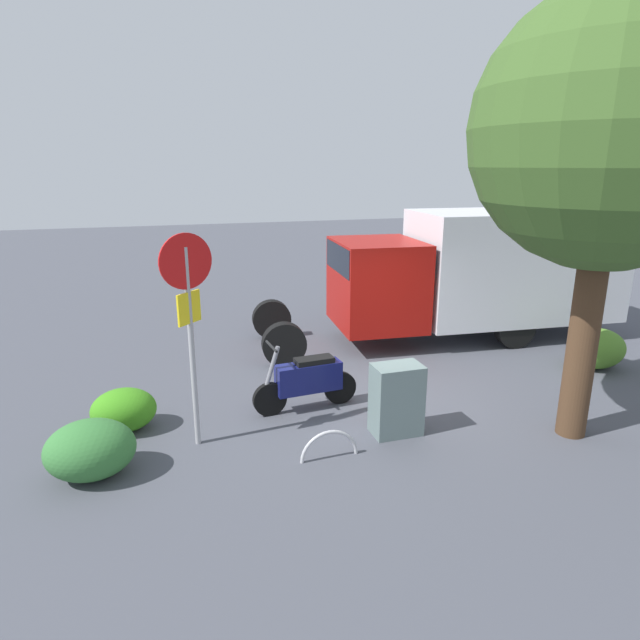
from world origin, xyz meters
TOP-DOWN VIEW (x-y plane):
  - ground_plane at (0.00, 0.00)m, footprint 60.00×60.00m
  - box_truck_near at (-3.26, -2.67)m, footprint 8.53×2.84m
  - motorcycle at (1.55, -0.01)m, footprint 1.81×0.55m
  - stop_sign at (3.41, 0.65)m, footprint 0.71×0.33m
  - street_tree at (-2.04, 1.99)m, footprint 3.71×3.71m
  - utility_cabinet at (0.50, 1.20)m, footprint 0.73×0.48m
  - bike_rack_hoop at (1.70, 1.61)m, footprint 0.85×0.07m
  - shrub_near_sign at (4.45, -0.12)m, footprint 0.97×0.80m
  - shrub_mid_verge at (-4.50, -0.15)m, footprint 1.18×0.96m
  - shrub_by_tree at (4.80, 1.13)m, footprint 1.14×0.94m

SIDE VIEW (x-z plane):
  - ground_plane at x=0.00m, z-range 0.00..0.00m
  - bike_rack_hoop at x=1.70m, z-range -0.43..0.43m
  - shrub_near_sign at x=4.45m, z-range 0.00..0.66m
  - shrub_by_tree at x=4.80m, z-range 0.00..0.78m
  - shrub_mid_verge at x=-4.50m, z-range 0.00..0.80m
  - motorcycle at x=1.55m, z-range -0.08..1.12m
  - utility_cabinet at x=0.50m, z-range 0.00..1.10m
  - box_truck_near at x=-3.26m, z-range 0.16..3.09m
  - stop_sign at x=3.41m, z-range 0.51..3.60m
  - street_tree at x=-2.04m, z-range 1.24..7.48m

